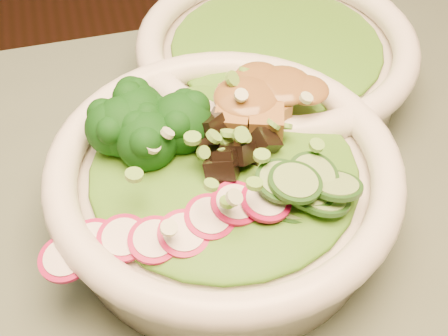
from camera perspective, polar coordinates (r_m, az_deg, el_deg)
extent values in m
cylinder|color=white|center=(0.46, 0.00, -2.64)|extent=(0.23, 0.23, 0.05)
torus|color=white|center=(0.44, 0.00, 0.05)|extent=(0.25, 0.25, 0.02)
cylinder|color=white|center=(0.58, 4.67, 8.85)|extent=(0.22, 0.22, 0.05)
torus|color=white|center=(0.56, 4.87, 11.35)|extent=(0.25, 0.25, 0.02)
ellipsoid|color=#2B6615|center=(0.44, 0.00, 0.09)|extent=(0.19, 0.19, 0.02)
ellipsoid|color=#2B6615|center=(0.56, 4.87, 11.33)|extent=(0.16, 0.16, 0.02)
ellipsoid|color=brown|center=(0.46, 3.65, 6.78)|extent=(0.07, 0.05, 0.02)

